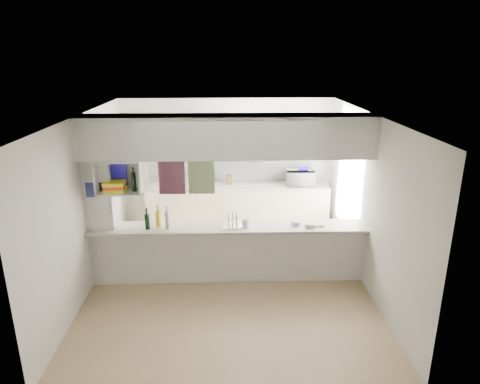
{
  "coord_description": "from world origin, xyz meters",
  "views": [
    {
      "loc": [
        -0.01,
        -6.02,
        3.43
      ],
      "look_at": [
        0.19,
        0.5,
        1.3
      ],
      "focal_mm": 32.0,
      "sensor_mm": 36.0,
      "label": 1
    }
  ],
  "objects_px": {
    "dish_rack": "(235,220)",
    "wine_bottles": "(158,220)",
    "microwave": "(301,178)",
    "bowl": "(303,169)"
  },
  "relations": [
    {
      "from": "wine_bottles",
      "to": "bowl",
      "type": "bearing_deg",
      "value": 39.82
    },
    {
      "from": "dish_rack",
      "to": "wine_bottles",
      "type": "xyz_separation_m",
      "value": [
        -1.15,
        -0.07,
        0.05
      ]
    },
    {
      "from": "dish_rack",
      "to": "wine_bottles",
      "type": "distance_m",
      "value": 1.16
    },
    {
      "from": "microwave",
      "to": "dish_rack",
      "type": "distance_m",
      "value": 2.45
    },
    {
      "from": "bowl",
      "to": "dish_rack",
      "type": "height_order",
      "value": "bowl"
    },
    {
      "from": "microwave",
      "to": "wine_bottles",
      "type": "distance_m",
      "value": 3.28
    },
    {
      "from": "microwave",
      "to": "wine_bottles",
      "type": "bearing_deg",
      "value": 43.8
    },
    {
      "from": "dish_rack",
      "to": "wine_bottles",
      "type": "relative_size",
      "value": 1.15
    },
    {
      "from": "wine_bottles",
      "to": "dish_rack",
      "type": "bearing_deg",
      "value": 3.61
    },
    {
      "from": "bowl",
      "to": "wine_bottles",
      "type": "bearing_deg",
      "value": -140.18
    }
  ]
}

